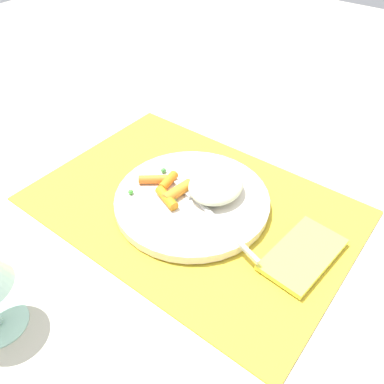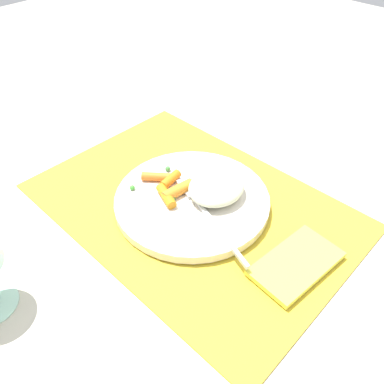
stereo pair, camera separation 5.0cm
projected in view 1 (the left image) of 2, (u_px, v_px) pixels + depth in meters
name	position (u px, v px, depth m)	size (l,w,h in m)	color
ground_plane	(192.00, 206.00, 0.64)	(2.40, 2.40, 0.00)	beige
placemat	(192.00, 205.00, 0.64)	(0.50, 0.34, 0.01)	gold
plate	(192.00, 200.00, 0.63)	(0.24, 0.24, 0.01)	silver
rice_mound	(216.00, 186.00, 0.62)	(0.08, 0.09, 0.03)	beige
carrot_portion	(170.00, 189.00, 0.63)	(0.09, 0.07, 0.02)	orange
pea_scatter	(170.00, 189.00, 0.63)	(0.09, 0.08, 0.01)	#539C45
fork	(206.00, 209.00, 0.60)	(0.19, 0.07, 0.01)	silver
napkin	(303.00, 254.00, 0.55)	(0.07, 0.13, 0.01)	#EAE54C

